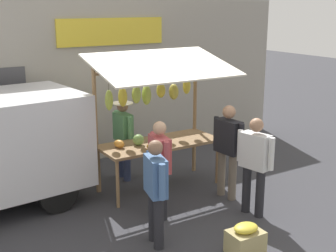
{
  "coord_description": "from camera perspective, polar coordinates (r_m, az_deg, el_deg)",
  "views": [
    {
      "loc": [
        4.07,
        6.89,
        3.32
      ],
      "look_at": [
        0.0,
        0.3,
        1.25
      ],
      "focal_mm": 49.13,
      "sensor_mm": 36.0,
      "label": 1
    }
  ],
  "objects": [
    {
      "name": "ground_plane",
      "position": [
        8.66,
        -1.05,
        -7.57
      ],
      "size": [
        40.0,
        40.0,
        0.0
      ],
      "primitive_type": "plane",
      "color": "#38383D"
    },
    {
      "name": "street_backdrop",
      "position": [
        10.06,
        -7.79,
        5.56
      ],
      "size": [
        9.0,
        0.3,
        3.4
      ],
      "color": "#9E998E",
      "rests_on": "ground"
    },
    {
      "name": "market_stall",
      "position": [
        8.23,
        -1.47,
        2.54
      ],
      "size": [
        2.5,
        1.46,
        2.5
      ],
      "color": "olive",
      "rests_on": "ground"
    },
    {
      "name": "vendor_with_sunhat",
      "position": [
        8.83,
        -5.57,
        -1.0
      ],
      "size": [
        0.4,
        0.67,
        1.55
      ],
      "rotation": [
        0.0,
        0.0,
        1.57
      ],
      "color": "navy",
      "rests_on": "ground"
    },
    {
      "name": "shopper_with_shopping_bag",
      "position": [
        7.98,
        7.45,
        -2.35
      ],
      "size": [
        0.26,
        0.7,
        1.66
      ],
      "rotation": [
        0.0,
        0.0,
        -1.48
      ],
      "color": "#726656",
      "rests_on": "ground"
    },
    {
      "name": "shopper_in_grey_tee",
      "position": [
        7.21,
        -1.04,
        -4.61
      ],
      "size": [
        0.3,
        0.67,
        1.58
      ],
      "rotation": [
        0.0,
        0.0,
        -1.75
      ],
      "color": "#232328",
      "rests_on": "ground"
    },
    {
      "name": "shopper_with_ponytail",
      "position": [
        7.4,
        10.71,
        -4.18
      ],
      "size": [
        0.31,
        0.68,
        1.61
      ],
      "rotation": [
        0.0,
        0.0,
        -1.37
      ],
      "color": "#232328",
      "rests_on": "ground"
    },
    {
      "name": "shopper_in_striped_shirt",
      "position": [
        6.39,
        -1.54,
        -7.48
      ],
      "size": [
        0.32,
        0.66,
        1.55
      ],
      "rotation": [
        0.0,
        0.0,
        -1.8
      ],
      "color": "#232328",
      "rests_on": "ground"
    },
    {
      "name": "produce_crate_near",
      "position": [
        6.55,
        9.58,
        -13.72
      ],
      "size": [
        0.48,
        0.38,
        0.43
      ],
      "color": "tan",
      "rests_on": "ground"
    }
  ]
}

